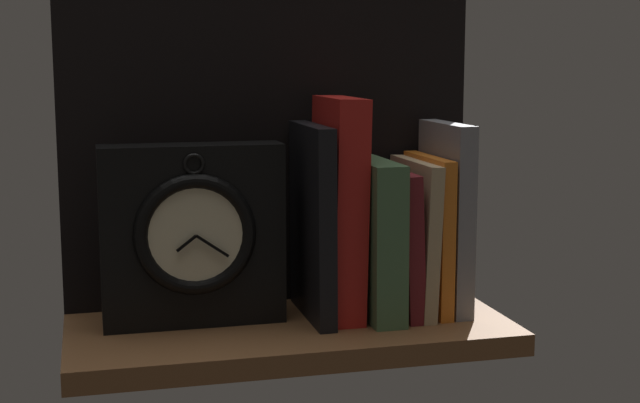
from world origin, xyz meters
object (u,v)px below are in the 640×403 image
book_green_romantic (371,237)px  framed_clock (193,235)px  book_orange_pandolfini (428,233)px  book_tan_shortstories (413,236)px  book_gray_chess (446,216)px  book_maroon_dawkins (396,241)px  book_red_requiem (339,208)px  book_black_skeptic (312,222)px

book_green_romantic → framed_clock: size_ratio=0.89×
book_green_romantic → book_orange_pandolfini: book_orange_pandolfini is taller
book_tan_shortstories → book_gray_chess: bearing=0.0°
book_tan_shortstories → book_maroon_dawkins: bearing=180.0°
book_red_requiem → book_green_romantic: (4.07, 0.00, -3.68)cm
book_red_requiem → book_maroon_dawkins: (7.26, 0.00, -4.34)cm
book_green_romantic → book_orange_pandolfini: (7.24, 0.00, 0.10)cm
book_red_requiem → book_green_romantic: 5.49cm
book_maroon_dawkins → book_orange_pandolfini: 4.13cm
framed_clock → book_green_romantic: bearing=-1.1°
book_red_requiem → book_orange_pandolfini: size_ratio=1.38×
book_black_skeptic → framed_clock: book_black_skeptic is taller
book_black_skeptic → book_gray_chess: (16.78, 0.00, -0.05)cm
book_black_skeptic → book_orange_pandolfini: 14.67cm
book_red_requiem → book_orange_pandolfini: (11.31, 0.00, -3.58)cm
book_black_skeptic → book_tan_shortstories: book_black_skeptic is taller
book_red_requiem → book_tan_shortstories: book_red_requiem is taller
book_gray_chess → framed_clock: book_gray_chess is taller
book_tan_shortstories → book_gray_chess: 4.75cm
book_tan_shortstories → book_gray_chess: (4.19, 0.00, 2.24)cm
book_green_romantic → book_maroon_dawkins: (3.18, 0.00, -0.66)cm
book_green_romantic → book_black_skeptic: bearing=180.0°
book_green_romantic → framed_clock: 21.29cm
book_maroon_dawkins → book_red_requiem: bearing=180.0°
book_black_skeptic → book_green_romantic: 7.59cm
book_red_requiem → book_gray_chess: size_ratio=1.14×
book_black_skeptic → book_gray_chess: size_ratio=1.00×
book_black_skeptic → book_gray_chess: book_black_skeptic is taller
book_gray_chess → framed_clock: size_ratio=1.09×
book_maroon_dawkins → framed_clock: (-24.43, 0.40, 1.86)cm
book_maroon_dawkins → book_gray_chess: 6.87cm
framed_clock → book_orange_pandolfini: bearing=-0.8°
book_orange_pandolfini → book_gray_chess: 3.00cm
book_black_skeptic → book_tan_shortstories: bearing=0.0°
framed_clock → book_red_requiem: bearing=-1.3°
book_green_romantic → book_gray_chess: book_gray_chess is taller
book_maroon_dawkins → book_gray_chess: book_gray_chess is taller
book_gray_chess → book_tan_shortstories: bearing=180.0°
book_green_romantic → book_maroon_dawkins: bearing=0.0°
book_red_requiem → framed_clock: 17.36cm
book_green_romantic → framed_clock: framed_clock is taller
book_maroon_dawkins → book_tan_shortstories: book_tan_shortstories is taller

